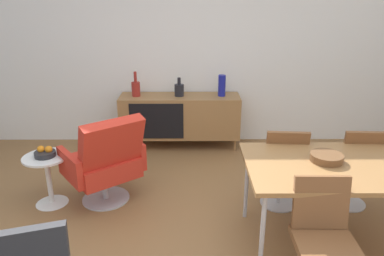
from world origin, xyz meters
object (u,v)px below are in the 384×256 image
dining_chair_back_left (283,164)px  fruit_bowl (45,153)px  vase_cobalt (179,90)px  dining_chair_front_left (323,237)px  dining_chair_back_right (356,164)px  vase_ceramic_small (136,88)px  vase_sculptural_dark (222,86)px  sideboard (180,116)px  wooden_bowl_on_table (327,158)px  dining_table (346,169)px  side_table_round (48,175)px  lounge_chair_red (105,160)px

dining_chair_back_left → fruit_bowl: (-2.29, 0.09, 0.09)m
vase_cobalt → dining_chair_front_left: size_ratio=0.29×
dining_chair_back_right → vase_ceramic_small: bearing=145.8°
fruit_bowl → vase_cobalt: bearing=49.5°
vase_cobalt → vase_ceramic_small: 0.57m
vase_sculptural_dark → sideboard: bearing=-179.8°
vase_cobalt → fruit_bowl: size_ratio=1.23×
wooden_bowl_on_table → dining_chair_back_left: 0.62m
dining_table → side_table_round: bearing=166.4°
fruit_bowl → vase_sculptural_dark: bearing=39.0°
dining_table → wooden_bowl_on_table: 0.17m
wooden_bowl_on_table → side_table_round: (-2.50, 0.58, -0.45)m
dining_chair_back_right → dining_chair_back_left: bearing=180.0°
lounge_chair_red → side_table_round: (-0.57, -0.02, -0.15)m
dining_chair_front_left → dining_chair_back_right: (0.70, 1.12, 0.00)m
wooden_bowl_on_table → side_table_round: wooden_bowl_on_table is taller
dining_chair_back_right → side_table_round: size_ratio=1.65×
wooden_bowl_on_table → side_table_round: size_ratio=0.50×
dining_chair_back_left → fruit_bowl: 2.30m
sideboard → vase_sculptural_dark: bearing=0.2°
vase_sculptural_dark → lounge_chair_red: size_ratio=0.30×
dining_table → dining_chair_back_left: size_ratio=1.87×
vase_sculptural_dark → dining_table: (0.82, -2.13, -0.16)m
dining_chair_back_left → dining_chair_back_right: bearing=-0.0°
vase_sculptural_dark → fruit_bowl: 2.37m
sideboard → vase_cobalt: size_ratio=6.48×
vase_sculptural_dark → dining_chair_back_right: 1.99m
sideboard → wooden_bowl_on_table: wooden_bowl_on_table is taller
vase_cobalt → dining_chair_front_left: 2.90m
dining_chair_front_left → side_table_round: bearing=152.4°
vase_ceramic_small → dining_table: vase_ceramic_small is taller
vase_cobalt → dining_chair_front_left: vase_cobalt is taller
dining_chair_front_left → dining_table: bearing=58.0°
dining_table → vase_sculptural_dark: bearing=111.1°
dining_table → fruit_bowl: (-2.65, 0.65, -0.14)m
dining_table → fruit_bowl: 2.73m
sideboard → dining_chair_back_right: 2.33m
vase_sculptural_dark → dining_chair_back_right: vase_sculptural_dark is taller
dining_chair_front_left → lounge_chair_red: bearing=144.7°
dining_chair_back_right → side_table_round: dining_chair_back_right is taller
dining_chair_back_right → side_table_round: bearing=178.4°
fruit_bowl → dining_chair_front_left: bearing=-27.6°
sideboard → vase_ceramic_small: bearing=179.8°
dining_table → dining_chair_front_left: 0.70m
side_table_round → vase_cobalt: bearing=49.6°
fruit_bowl → lounge_chair_red: bearing=1.7°
dining_chair_front_left → lounge_chair_red: 2.11m
vase_cobalt → side_table_round: (-1.26, -1.48, -0.48)m
dining_table → dining_chair_back_right: size_ratio=1.87×
sideboard → vase_cobalt: vase_cobalt is taller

